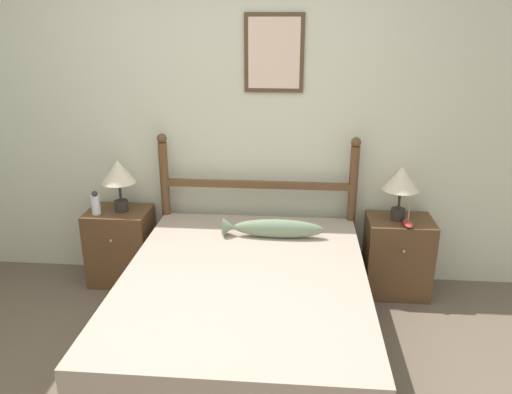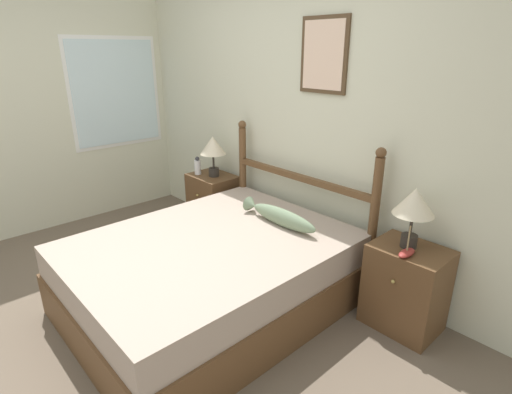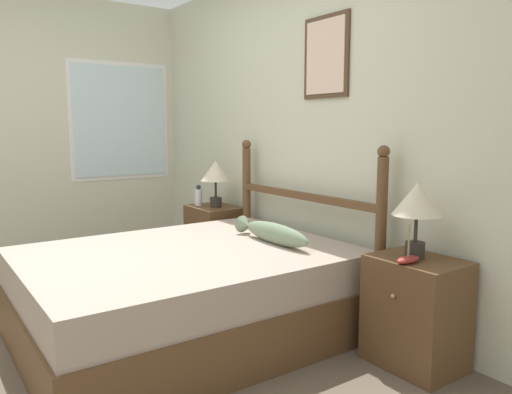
{
  "view_description": "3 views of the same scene",
  "coord_description": "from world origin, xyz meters",
  "views": [
    {
      "loc": [
        0.54,
        -2.05,
        2.01
      ],
      "look_at": [
        0.27,
        1.06,
        0.9
      ],
      "focal_mm": 35.0,
      "sensor_mm": 36.0,
      "label": 1
    },
    {
      "loc": [
        2.34,
        -0.85,
        1.84
      ],
      "look_at": [
        0.24,
        1.09,
        0.77
      ],
      "focal_mm": 28.0,
      "sensor_mm": 36.0,
      "label": 2
    },
    {
      "loc": [
        2.96,
        -0.73,
        1.31
      ],
      "look_at": [
        0.31,
        1.13,
        0.85
      ],
      "focal_mm": 35.0,
      "sensor_mm": 36.0,
      "label": 3
    }
  ],
  "objects": [
    {
      "name": "ground_plane",
      "position": [
        0.0,
        0.0,
        0.0
      ],
      "size": [
        16.0,
        16.0,
        0.0
      ],
      "primitive_type": "plane",
      "color": "brown"
    },
    {
      "name": "wall_back",
      "position": [
        0.0,
        1.73,
        1.28
      ],
      "size": [
        6.4,
        0.08,
        2.55
      ],
      "color": "beige",
      "rests_on": "ground_plane"
    },
    {
      "name": "wall_left",
      "position": [
        -2.13,
        0.03,
        1.28
      ],
      "size": [
        0.08,
        6.4,
        2.55
      ],
      "color": "beige",
      "rests_on": "ground_plane"
    },
    {
      "name": "bed",
      "position": [
        0.23,
        0.65,
        0.27
      ],
      "size": [
        1.53,
        1.96,
        0.55
      ],
      "color": "brown",
      "rests_on": "ground_plane"
    },
    {
      "name": "headboard",
      "position": [
        0.23,
        1.59,
        0.66
      ],
      "size": [
        1.54,
        0.08,
        1.2
      ],
      "color": "brown",
      "rests_on": "ground_plane"
    },
    {
      "name": "nightstand_left",
      "position": [
        -0.86,
        1.49,
        0.3
      ],
      "size": [
        0.48,
        0.39,
        0.61
      ],
      "color": "brown",
      "rests_on": "ground_plane"
    },
    {
      "name": "nightstand_right",
      "position": [
        1.32,
        1.49,
        0.3
      ],
      "size": [
        0.48,
        0.39,
        0.61
      ],
      "color": "brown",
      "rests_on": "ground_plane"
    },
    {
      "name": "table_lamp_left",
      "position": [
        -0.82,
        1.48,
        0.91
      ],
      "size": [
        0.26,
        0.26,
        0.41
      ],
      "color": "#2D2823",
      "rests_on": "nightstand_left"
    },
    {
      "name": "table_lamp_right",
      "position": [
        1.29,
        1.49,
        0.91
      ],
      "size": [
        0.26,
        0.26,
        0.41
      ],
      "color": "#2D2823",
      "rests_on": "nightstand_right"
    },
    {
      "name": "bottle",
      "position": [
        -0.99,
        1.4,
        0.69
      ],
      "size": [
        0.07,
        0.07,
        0.19
      ],
      "color": "white",
      "rests_on": "nightstand_left"
    },
    {
      "name": "model_boat",
      "position": [
        1.35,
        1.37,
        0.63
      ],
      "size": [
        0.07,
        0.16,
        0.21
      ],
      "color": "maroon",
      "rests_on": "nightstand_right"
    },
    {
      "name": "fish_pillow",
      "position": [
        0.37,
        1.21,
        0.62
      ],
      "size": [
        0.72,
        0.12,
        0.14
      ],
      "color": "gray",
      "rests_on": "bed"
    }
  ]
}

